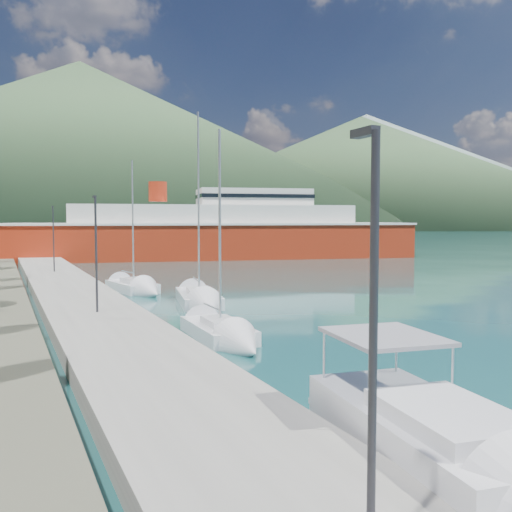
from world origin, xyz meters
name	(u,v)px	position (x,y,z in m)	size (l,w,h in m)	color
ground	(65,244)	(0.00, 120.00, 0.00)	(1400.00, 1400.00, 0.00)	#194E50
quay	(71,293)	(-9.00, 26.00, 0.40)	(5.00, 88.00, 0.80)	gray
hills_far	(147,155)	(138.59, 618.73, 77.39)	(1480.00, 900.00, 180.00)	gray
hills_near	(173,157)	(98.04, 372.50, 49.18)	(1010.00, 520.00, 115.00)	#3B5936
lamp_posts	(95,249)	(-9.00, 14.67, 4.08)	(0.15, 49.90, 6.06)	#2D2D33
motor_cruiser	(474,478)	(-5.23, -7.95, 0.58)	(3.99, 9.85, 3.53)	black
sailboat_near	(231,339)	(-4.23, 7.36, 0.29)	(2.40, 7.47, 10.65)	silver
sailboat_mid	(203,304)	(-2.01, 17.70, 0.32)	(4.32, 9.71, 13.53)	silver
sailboat_far	(141,290)	(-3.88, 26.54, 0.31)	(3.62, 7.83, 11.08)	silver
ferry	(216,234)	(15.10, 61.78, 3.50)	(59.25, 23.52, 11.51)	#9F2611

